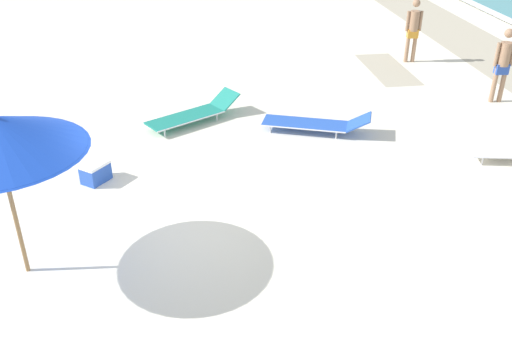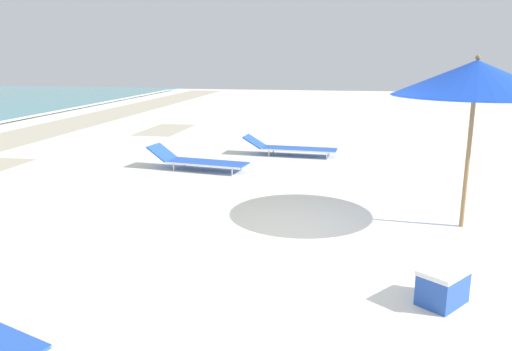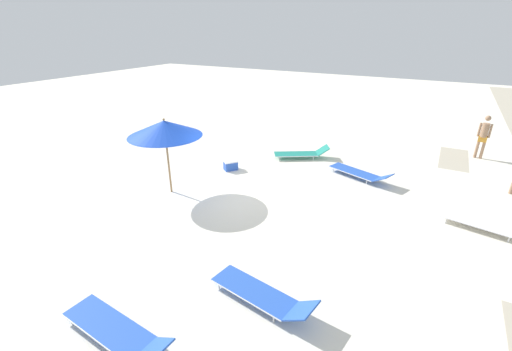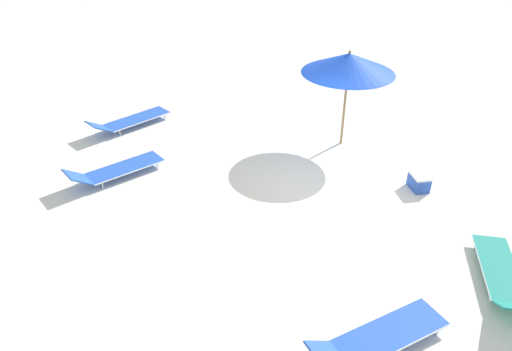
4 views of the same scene
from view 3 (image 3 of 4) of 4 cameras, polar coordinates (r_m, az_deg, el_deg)
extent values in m
cube|color=silver|center=(11.01, -1.32, -3.70)|extent=(60.00, 60.00, 0.16)
cube|color=#B8AE96|center=(16.16, 30.09, 2.46)|extent=(2.79, 1.05, 0.00)
cylinder|color=#9E7547|center=(11.14, -14.41, 2.33)|extent=(0.06, 0.06, 2.14)
cone|color=blue|center=(10.80, -14.98, 7.61)|extent=(2.26, 2.26, 0.48)
cylinder|color=#13359C|center=(10.87, -14.86, 6.44)|extent=(2.19, 2.19, 0.01)
sphere|color=#9E7547|center=(10.74, -15.14, 9.00)|extent=(0.07, 0.07, 0.07)
cube|color=blue|center=(7.05, -23.45, -21.94)|extent=(0.73, 1.88, 0.03)
cylinder|color=silver|center=(7.16, -21.39, -20.73)|extent=(0.16, 1.84, 0.03)
cylinder|color=silver|center=(6.96, -25.61, -23.15)|extent=(0.16, 1.84, 0.03)
cube|color=blue|center=(6.26, -16.91, -26.20)|extent=(0.61, 0.53, 0.30)
cylinder|color=silver|center=(7.68, -24.95, -18.82)|extent=(0.03, 0.03, 0.16)
cylinder|color=silver|center=(7.53, -28.34, -20.62)|extent=(0.03, 0.03, 0.16)
cylinder|color=silver|center=(6.77, -17.58, -24.36)|extent=(0.03, 0.03, 0.16)
cube|color=blue|center=(12.79, 15.98, 0.65)|extent=(1.18, 1.89, 0.03)
cylinder|color=silver|center=(13.03, 16.71, 0.98)|extent=(0.64, 1.70, 0.03)
cylinder|color=silver|center=(12.55, 15.22, 0.29)|extent=(0.64, 1.70, 0.03)
cube|color=blue|center=(12.23, 20.44, -0.35)|extent=(0.71, 0.66, 0.30)
cylinder|color=silver|center=(13.37, 14.07, 1.45)|extent=(0.03, 0.03, 0.16)
cylinder|color=silver|center=(12.98, 12.76, 0.89)|extent=(0.03, 0.03, 0.16)
cylinder|color=silver|center=(12.71, 19.17, -0.39)|extent=(0.03, 0.03, 0.16)
cylinder|color=silver|center=(12.30, 17.96, -1.04)|extent=(0.03, 0.03, 0.16)
cube|color=#1E8475|center=(14.08, 6.65, 3.58)|extent=(1.41, 1.79, 0.03)
cylinder|color=silver|center=(14.36, 6.47, 4.00)|extent=(0.93, 1.50, 0.03)
cylinder|color=silver|center=(13.81, 6.84, 3.15)|extent=(0.93, 1.50, 0.03)
cube|color=#1E8475|center=(14.24, 11.04, 4.19)|extent=(0.74, 0.70, 0.33)
cylinder|color=silver|center=(14.26, 3.80, 3.55)|extent=(0.03, 0.03, 0.16)
cylinder|color=silver|center=(13.79, 4.02, 2.82)|extent=(0.03, 0.03, 0.16)
cylinder|color=silver|center=(14.47, 9.13, 3.60)|extent=(0.03, 0.03, 0.16)
cylinder|color=silver|center=(14.00, 9.53, 2.87)|extent=(0.03, 0.03, 0.16)
cube|color=white|center=(10.96, 33.11, -6.59)|extent=(0.93, 1.92, 0.03)
cylinder|color=silver|center=(11.23, 33.33, -5.94)|extent=(0.37, 1.81, 0.03)
cylinder|color=silver|center=(10.69, 32.87, -7.26)|extent=(0.37, 1.81, 0.03)
cylinder|color=silver|center=(11.28, 29.65, -5.50)|extent=(0.03, 0.03, 0.16)
cylinder|color=silver|center=(10.82, 29.11, -6.58)|extent=(0.03, 0.03, 0.16)
cylinder|color=silver|center=(11.23, 36.75, -7.40)|extent=(0.03, 0.03, 0.16)
cylinder|color=silver|center=(10.78, 36.52, -8.58)|extent=(0.03, 0.03, 0.16)
cube|color=blue|center=(7.17, -0.52, -18.58)|extent=(0.87, 1.83, 0.03)
cylinder|color=silver|center=(7.35, 1.00, -17.34)|extent=(0.31, 1.74, 0.03)
cylinder|color=silver|center=(7.00, -2.14, -19.88)|extent=(0.31, 1.74, 0.03)
cube|color=blue|center=(6.62, 7.58, -21.43)|extent=(0.64, 0.56, 0.33)
cylinder|color=silver|center=(7.71, -3.46, -15.95)|extent=(0.03, 0.03, 0.16)
cylinder|color=silver|center=(7.44, -6.17, -17.87)|extent=(0.03, 0.03, 0.16)
cylinder|color=silver|center=(7.10, 5.49, -20.27)|extent=(0.03, 0.03, 0.16)
cylinder|color=silver|center=(6.80, 2.96, -22.70)|extent=(0.03, 0.03, 0.16)
cylinder|color=#A37A5B|center=(16.63, 32.95, 4.00)|extent=(0.11, 0.11, 0.90)
cylinder|color=#A37A5B|center=(16.63, 33.62, 3.85)|extent=(0.11, 0.11, 0.90)
cube|color=gold|center=(16.53, 33.57, 5.13)|extent=(0.21, 0.32, 0.24)
cylinder|color=#A37A5B|center=(16.44, 33.85, 6.29)|extent=(0.27, 0.27, 0.55)
cylinder|color=#A37A5B|center=(16.44, 33.21, 6.42)|extent=(0.08, 0.08, 0.55)
cylinder|color=#A37A5B|center=(16.44, 34.48, 6.12)|extent=(0.08, 0.08, 0.55)
sphere|color=#A37A5B|center=(16.34, 34.23, 7.90)|extent=(0.21, 0.21, 0.21)
cube|color=blue|center=(12.88, -4.25, 1.64)|extent=(0.59, 0.56, 0.32)
cube|color=white|center=(12.82, -4.27, 2.41)|extent=(0.61, 0.59, 0.05)
camera|label=1|loc=(4.97, -56.62, 15.08)|focal=40.00mm
camera|label=2|loc=(16.04, 8.43, 14.35)|focal=35.00mm
camera|label=4|loc=(13.85, 44.13, 21.87)|focal=35.00mm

